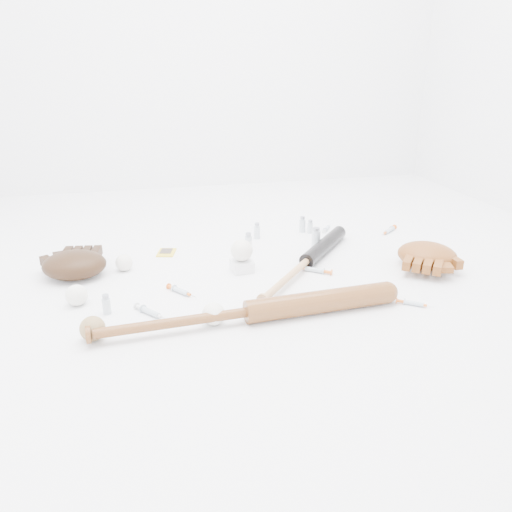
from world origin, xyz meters
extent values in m
plane|color=white|center=(0.00, 0.00, 0.00)|extent=(3.00, 3.00, 0.00)
cube|color=gold|center=(-0.35, 0.31, 0.00)|extent=(0.09, 0.11, 0.01)
cube|color=white|center=(-0.07, 0.05, 0.02)|extent=(0.09, 0.09, 0.04)
sphere|color=white|center=(-0.07, 0.05, 0.09)|extent=(0.08, 0.08, 0.08)
sphere|color=white|center=(-0.67, -0.11, 0.04)|extent=(0.07, 0.07, 0.07)
sphere|color=white|center=(-0.52, 0.16, 0.03)|extent=(0.07, 0.07, 0.07)
sphere|color=white|center=(-0.25, -0.34, 0.04)|extent=(0.07, 0.07, 0.07)
sphere|color=olive|center=(-0.60, -0.35, 0.04)|extent=(0.07, 0.07, 0.07)
cylinder|color=#B5BFC6|center=(0.30, 0.45, 0.04)|extent=(0.03, 0.03, 0.08)
cylinder|color=#B5BFC6|center=(0.33, 0.42, 0.03)|extent=(0.03, 0.03, 0.06)
cylinder|color=#B5BFC6|center=(0.00, 0.27, 0.04)|extent=(0.03, 0.03, 0.08)
cylinder|color=#B5BFC6|center=(0.30, 0.24, 0.04)|extent=(0.04, 0.04, 0.09)
cylinder|color=#B5BFC6|center=(-0.57, -0.19, 0.03)|extent=(0.03, 0.03, 0.07)
cylinder|color=#B5BFC6|center=(0.07, 0.41, 0.04)|extent=(0.03, 0.03, 0.07)
camera|label=1|loc=(-0.44, -1.69, 0.76)|focal=35.00mm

